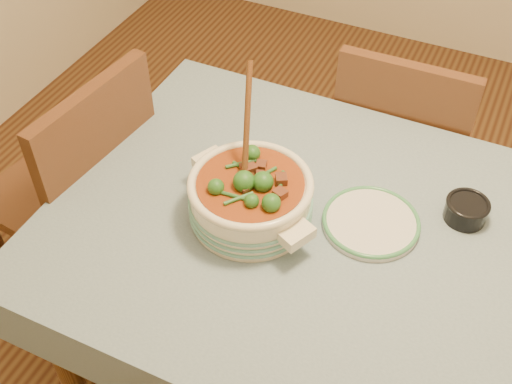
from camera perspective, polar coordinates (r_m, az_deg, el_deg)
dining_table at (r=1.73m, az=9.56°, el=-6.72°), size 1.68×1.08×0.76m
stew_casserole at (r=1.64m, az=-0.50°, el=-0.26°), size 0.41×0.41×0.38m
white_plate at (r=1.70m, az=10.18°, el=-2.64°), size 0.26×0.26×0.02m
condiment_bowl at (r=1.76m, az=18.21°, el=-1.45°), size 0.14×0.14×0.06m
chair_far at (r=2.31m, az=12.66°, el=4.06°), size 0.44×0.44×0.93m
chair_left at (r=2.13m, az=-15.10°, el=0.43°), size 0.51×0.51×0.98m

